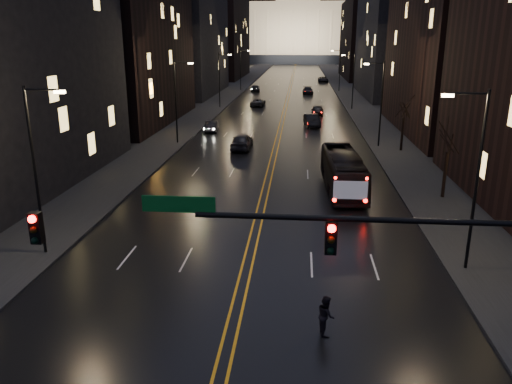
% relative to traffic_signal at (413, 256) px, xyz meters
% --- Properties ---
extents(road, '(20.00, 320.00, 0.02)m').
position_rel_traffic_signal_xyz_m(road, '(-5.91, 130.00, -5.09)').
color(road, black).
rests_on(road, ground).
extents(sidewalk_left, '(8.00, 320.00, 0.16)m').
position_rel_traffic_signal_xyz_m(sidewalk_left, '(-19.91, 130.00, -5.02)').
color(sidewalk_left, black).
rests_on(sidewalk_left, ground).
extents(sidewalk_right, '(8.00, 320.00, 0.16)m').
position_rel_traffic_signal_xyz_m(sidewalk_right, '(8.09, 130.00, -5.02)').
color(sidewalk_right, black).
rests_on(sidewalk_right, ground).
extents(center_line, '(0.62, 320.00, 0.01)m').
position_rel_traffic_signal_xyz_m(center_line, '(-5.91, 130.00, -5.08)').
color(center_line, orange).
rests_on(center_line, road).
extents(building_left_mid, '(12.00, 30.00, 28.00)m').
position_rel_traffic_signal_xyz_m(building_left_mid, '(-26.91, 54.00, 8.90)').
color(building_left_mid, black).
rests_on(building_left_mid, ground).
extents(building_left_far, '(12.00, 34.00, 20.00)m').
position_rel_traffic_signal_xyz_m(building_left_far, '(-26.91, 92.00, 4.90)').
color(building_left_far, black).
rests_on(building_left_far, ground).
extents(building_left_dist, '(12.00, 40.00, 24.00)m').
position_rel_traffic_signal_xyz_m(building_left_dist, '(-26.91, 140.00, 6.90)').
color(building_left_dist, black).
rests_on(building_left_dist, ground).
extents(building_right_mid, '(12.00, 34.00, 26.00)m').
position_rel_traffic_signal_xyz_m(building_right_mid, '(15.09, 92.00, 7.90)').
color(building_right_mid, black).
rests_on(building_right_mid, ground).
extents(building_right_dist, '(12.00, 40.00, 22.00)m').
position_rel_traffic_signal_xyz_m(building_right_dist, '(15.09, 140.00, 5.90)').
color(building_right_dist, black).
rests_on(building_right_dist, ground).
extents(capitol, '(90.00, 50.00, 58.50)m').
position_rel_traffic_signal_xyz_m(capitol, '(-5.91, 250.00, 12.05)').
color(capitol, black).
rests_on(capitol, ground).
extents(traffic_signal, '(17.29, 0.45, 7.00)m').
position_rel_traffic_signal_xyz_m(traffic_signal, '(0.00, 0.00, 0.00)').
color(traffic_signal, black).
rests_on(traffic_signal, ground).
extents(streetlamp_right_near, '(2.13, 0.25, 9.00)m').
position_rel_traffic_signal_xyz_m(streetlamp_right_near, '(4.91, 10.00, -0.02)').
color(streetlamp_right_near, black).
rests_on(streetlamp_right_near, ground).
extents(streetlamp_left_near, '(2.13, 0.25, 9.00)m').
position_rel_traffic_signal_xyz_m(streetlamp_left_near, '(-16.72, 10.00, -0.02)').
color(streetlamp_left_near, black).
rests_on(streetlamp_left_near, ground).
extents(streetlamp_right_mid, '(2.13, 0.25, 9.00)m').
position_rel_traffic_signal_xyz_m(streetlamp_right_mid, '(4.91, 40.00, -0.02)').
color(streetlamp_right_mid, black).
rests_on(streetlamp_right_mid, ground).
extents(streetlamp_left_mid, '(2.13, 0.25, 9.00)m').
position_rel_traffic_signal_xyz_m(streetlamp_left_mid, '(-16.72, 40.00, -0.02)').
color(streetlamp_left_mid, black).
rests_on(streetlamp_left_mid, ground).
extents(streetlamp_right_far, '(2.13, 0.25, 9.00)m').
position_rel_traffic_signal_xyz_m(streetlamp_right_far, '(4.91, 70.00, -0.02)').
color(streetlamp_right_far, black).
rests_on(streetlamp_right_far, ground).
extents(streetlamp_left_far, '(2.13, 0.25, 9.00)m').
position_rel_traffic_signal_xyz_m(streetlamp_left_far, '(-16.72, 70.00, -0.02)').
color(streetlamp_left_far, black).
rests_on(streetlamp_left_far, ground).
extents(streetlamp_right_dist, '(2.13, 0.25, 9.00)m').
position_rel_traffic_signal_xyz_m(streetlamp_right_dist, '(4.91, 100.00, -0.02)').
color(streetlamp_right_dist, black).
rests_on(streetlamp_right_dist, ground).
extents(streetlamp_left_dist, '(2.13, 0.25, 9.00)m').
position_rel_traffic_signal_xyz_m(streetlamp_left_dist, '(-16.72, 100.00, -0.02)').
color(streetlamp_left_dist, black).
rests_on(streetlamp_left_dist, ground).
extents(tree_right_mid, '(2.40, 2.40, 6.65)m').
position_rel_traffic_signal_xyz_m(tree_right_mid, '(7.09, 22.00, -0.58)').
color(tree_right_mid, black).
rests_on(tree_right_mid, ground).
extents(tree_right_far, '(2.40, 2.40, 6.65)m').
position_rel_traffic_signal_xyz_m(tree_right_far, '(7.09, 38.00, -0.58)').
color(tree_right_far, black).
rests_on(tree_right_far, ground).
extents(bus, '(2.96, 10.62, 2.93)m').
position_rel_traffic_signal_xyz_m(bus, '(-0.02, 23.61, -3.64)').
color(bus, black).
rests_on(bus, ground).
extents(oncoming_car_a, '(2.14, 5.08, 1.71)m').
position_rel_traffic_signal_xyz_m(oncoming_car_a, '(-9.46, 37.78, -4.25)').
color(oncoming_car_a, black).
rests_on(oncoming_car_a, ground).
extents(oncoming_car_b, '(1.80, 4.31, 1.38)m').
position_rel_traffic_signal_xyz_m(oncoming_car_b, '(-14.41, 47.82, -4.41)').
color(oncoming_car_b, black).
rests_on(oncoming_car_b, ground).
extents(oncoming_car_c, '(2.46, 4.93, 1.34)m').
position_rel_traffic_signal_xyz_m(oncoming_car_c, '(-10.73, 73.05, -4.43)').
color(oncoming_car_c, black).
rests_on(oncoming_car_c, ground).
extents(oncoming_car_d, '(2.49, 5.03, 1.41)m').
position_rel_traffic_signal_xyz_m(oncoming_car_d, '(-13.50, 98.62, -4.40)').
color(oncoming_car_d, black).
rests_on(oncoming_car_d, ground).
extents(receding_car_a, '(2.33, 5.05, 1.60)m').
position_rel_traffic_signal_xyz_m(receding_car_a, '(-1.80, 52.85, -4.30)').
color(receding_car_a, black).
rests_on(receding_car_a, ground).
extents(receding_car_b, '(1.98, 4.51, 1.51)m').
position_rel_traffic_signal_xyz_m(receding_car_b, '(-0.79, 63.01, -4.35)').
color(receding_car_b, black).
rests_on(receding_car_b, ground).
extents(receding_car_c, '(2.29, 5.27, 1.51)m').
position_rel_traffic_signal_xyz_m(receding_car_c, '(-1.88, 93.24, -4.35)').
color(receding_car_c, black).
rests_on(receding_car_c, ground).
extents(receding_car_d, '(2.68, 5.45, 1.49)m').
position_rel_traffic_signal_xyz_m(receding_car_d, '(2.59, 125.13, -4.36)').
color(receding_car_d, black).
rests_on(receding_car_d, ground).
extents(pedestrian_b, '(0.57, 0.86, 1.64)m').
position_rel_traffic_signal_xyz_m(pedestrian_b, '(-2.19, 3.72, -4.28)').
color(pedestrian_b, black).
rests_on(pedestrian_b, ground).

